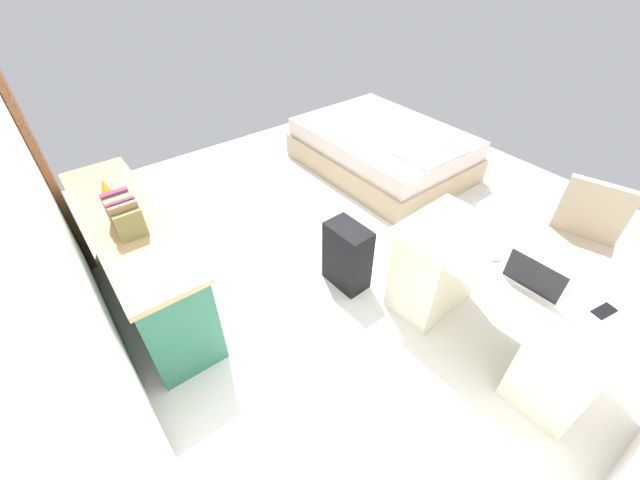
{
  "coord_description": "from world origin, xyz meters",
  "views": [
    {
      "loc": [
        -1.88,
        1.88,
        2.39
      ],
      "look_at": [
        -0.2,
        0.6,
        0.6
      ],
      "focal_mm": 22.15,
      "sensor_mm": 36.0,
      "label": 1
    }
  ],
  "objects_px": {
    "laptop": "(536,279)",
    "figurine_small": "(104,185)",
    "credenza": "(140,259)",
    "suitcase_black": "(347,256)",
    "cell_phone_near_laptop": "(604,311)",
    "desk": "(497,303)",
    "office_chair": "(572,252)",
    "computer_mouse": "(496,256)",
    "bed": "(383,150)"
  },
  "relations": [
    {
      "from": "laptop",
      "to": "figurine_small",
      "type": "distance_m",
      "value": 2.94
    },
    {
      "from": "credenza",
      "to": "suitcase_black",
      "type": "distance_m",
      "value": 1.56
    },
    {
      "from": "cell_phone_near_laptop",
      "to": "figurine_small",
      "type": "xyz_separation_m",
      "value": [
        2.76,
        1.79,
        0.07
      ]
    },
    {
      "from": "suitcase_black",
      "to": "cell_phone_near_laptop",
      "type": "distance_m",
      "value": 1.67
    },
    {
      "from": "desk",
      "to": "figurine_small",
      "type": "distance_m",
      "value": 2.88
    },
    {
      "from": "cell_phone_near_laptop",
      "to": "office_chair",
      "type": "bearing_deg",
      "value": -51.33
    },
    {
      "from": "computer_mouse",
      "to": "cell_phone_near_laptop",
      "type": "xyz_separation_m",
      "value": [
        -0.6,
        -0.09,
        -0.01
      ]
    },
    {
      "from": "credenza",
      "to": "cell_phone_near_laptop",
      "type": "distance_m",
      "value": 2.97
    },
    {
      "from": "desk",
      "to": "cell_phone_near_laptop",
      "type": "xyz_separation_m",
      "value": [
        -0.5,
        -0.05,
        0.36
      ]
    },
    {
      "from": "computer_mouse",
      "to": "figurine_small",
      "type": "bearing_deg",
      "value": 35.2
    },
    {
      "from": "bed",
      "to": "computer_mouse",
      "type": "distance_m",
      "value": 2.48
    },
    {
      "from": "desk",
      "to": "credenza",
      "type": "relative_size",
      "value": 0.82
    },
    {
      "from": "credenza",
      "to": "figurine_small",
      "type": "xyz_separation_m",
      "value": [
        0.41,
        0.0,
        0.44
      ]
    },
    {
      "from": "suitcase_black",
      "to": "credenza",
      "type": "bearing_deg",
      "value": 55.89
    },
    {
      "from": "office_chair",
      "to": "laptop",
      "type": "xyz_separation_m",
      "value": [
        -0.1,
        0.93,
        0.38
      ]
    },
    {
      "from": "credenza",
      "to": "cell_phone_near_laptop",
      "type": "relative_size",
      "value": 13.24
    },
    {
      "from": "desk",
      "to": "bed",
      "type": "distance_m",
      "value": 2.49
    },
    {
      "from": "suitcase_black",
      "to": "computer_mouse",
      "type": "bearing_deg",
      "value": -161.44
    },
    {
      "from": "desk",
      "to": "office_chair",
      "type": "height_order",
      "value": "office_chair"
    },
    {
      "from": "office_chair",
      "to": "figurine_small",
      "type": "xyz_separation_m",
      "value": [
        2.32,
        2.6,
        0.41
      ]
    },
    {
      "from": "computer_mouse",
      "to": "cell_phone_near_laptop",
      "type": "bearing_deg",
      "value": -174.11
    },
    {
      "from": "desk",
      "to": "suitcase_black",
      "type": "bearing_deg",
      "value": 21.35
    },
    {
      "from": "office_chair",
      "to": "credenza",
      "type": "bearing_deg",
      "value": 53.62
    },
    {
      "from": "office_chair",
      "to": "laptop",
      "type": "relative_size",
      "value": 2.93
    },
    {
      "from": "bed",
      "to": "figurine_small",
      "type": "height_order",
      "value": "figurine_small"
    },
    {
      "from": "credenza",
      "to": "cell_phone_near_laptop",
      "type": "height_order",
      "value": "credenza"
    },
    {
      "from": "credenza",
      "to": "suitcase_black",
      "type": "relative_size",
      "value": 3.19
    },
    {
      "from": "laptop",
      "to": "computer_mouse",
      "type": "bearing_deg",
      "value": -6.12
    },
    {
      "from": "credenza",
      "to": "bed",
      "type": "distance_m",
      "value": 2.9
    },
    {
      "from": "bed",
      "to": "cell_phone_near_laptop",
      "type": "height_order",
      "value": "cell_phone_near_laptop"
    },
    {
      "from": "suitcase_black",
      "to": "cell_phone_near_laptop",
      "type": "bearing_deg",
      "value": -166.05
    },
    {
      "from": "office_chair",
      "to": "cell_phone_near_laptop",
      "type": "bearing_deg",
      "value": 118.37
    },
    {
      "from": "office_chair",
      "to": "laptop",
      "type": "height_order",
      "value": "laptop"
    },
    {
      "from": "figurine_small",
      "to": "bed",
      "type": "bearing_deg",
      "value": -90.91
    },
    {
      "from": "suitcase_black",
      "to": "cell_phone_near_laptop",
      "type": "relative_size",
      "value": 4.14
    },
    {
      "from": "computer_mouse",
      "to": "credenza",
      "type": "bearing_deg",
      "value": 41.06
    },
    {
      "from": "cell_phone_near_laptop",
      "to": "figurine_small",
      "type": "bearing_deg",
      "value": 43.25
    },
    {
      "from": "laptop",
      "to": "computer_mouse",
      "type": "relative_size",
      "value": 3.21
    },
    {
      "from": "desk",
      "to": "laptop",
      "type": "bearing_deg",
      "value": 156.53
    },
    {
      "from": "laptop",
      "to": "computer_mouse",
      "type": "xyz_separation_m",
      "value": [
        0.26,
        -0.03,
        -0.03
      ]
    },
    {
      "from": "bed",
      "to": "computer_mouse",
      "type": "height_order",
      "value": "computer_mouse"
    },
    {
      "from": "desk",
      "to": "office_chair",
      "type": "xyz_separation_m",
      "value": [
        -0.06,
        -0.86,
        0.03
      ]
    },
    {
      "from": "bed",
      "to": "cell_phone_near_laptop",
      "type": "relative_size",
      "value": 14.12
    },
    {
      "from": "computer_mouse",
      "to": "cell_phone_near_laptop",
      "type": "height_order",
      "value": "computer_mouse"
    },
    {
      "from": "suitcase_black",
      "to": "laptop",
      "type": "relative_size",
      "value": 1.76
    },
    {
      "from": "suitcase_black",
      "to": "figurine_small",
      "type": "distance_m",
      "value": 1.89
    },
    {
      "from": "credenza",
      "to": "laptop",
      "type": "xyz_separation_m",
      "value": [
        -2.02,
        -1.67,
        0.41
      ]
    },
    {
      "from": "office_chair",
      "to": "figurine_small",
      "type": "relative_size",
      "value": 8.55
    },
    {
      "from": "desk",
      "to": "suitcase_black",
      "type": "xyz_separation_m",
      "value": [
        1.04,
        0.41,
        -0.11
      ]
    },
    {
      "from": "laptop",
      "to": "office_chair",
      "type": "bearing_deg",
      "value": -83.57
    }
  ]
}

